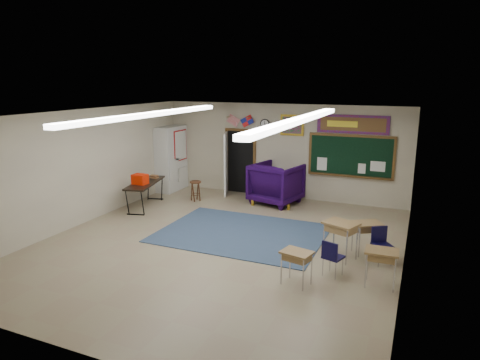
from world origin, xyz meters
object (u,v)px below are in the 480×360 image
at_px(folding_table, 145,193).
at_px(wooden_stool, 196,191).
at_px(student_desk_front_left, 340,238).
at_px(student_desk_front_right, 367,236).
at_px(wingback_armchair, 276,183).

distance_m(folding_table, wooden_stool, 1.59).
distance_m(student_desk_front_left, folding_table, 6.25).
relative_size(student_desk_front_left, wooden_stool, 1.30).
xyz_separation_m(student_desk_front_left, student_desk_front_right, (0.48, 0.52, -0.06)).
relative_size(wingback_armchair, student_desk_front_right, 1.87).
height_order(wingback_armchair, wooden_stool, wingback_armchair).
xyz_separation_m(wingback_armchair, folding_table, (-3.46, -1.94, -0.21)).
xyz_separation_m(student_desk_front_right, folding_table, (-6.54, 1.02, 0.02)).
relative_size(student_desk_front_left, folding_table, 0.42).
distance_m(wingback_armchair, student_desk_front_right, 4.28).
distance_m(student_desk_front_left, student_desk_front_right, 0.71).
relative_size(wingback_armchair, folding_table, 0.71).
bearing_deg(wingback_armchair, student_desk_front_right, 149.54).
bearing_deg(wooden_stool, folding_table, -131.63).
xyz_separation_m(wingback_armchair, student_desk_front_right, (3.08, -2.96, -0.23)).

